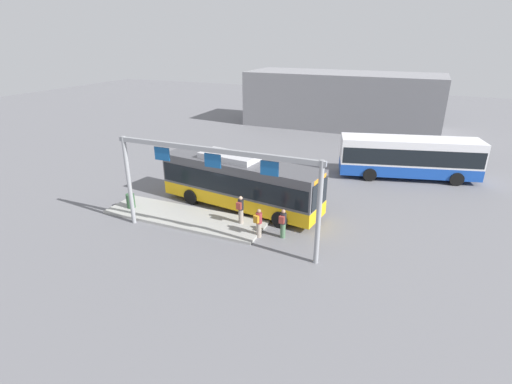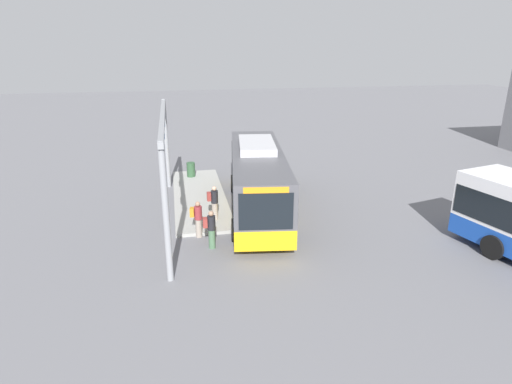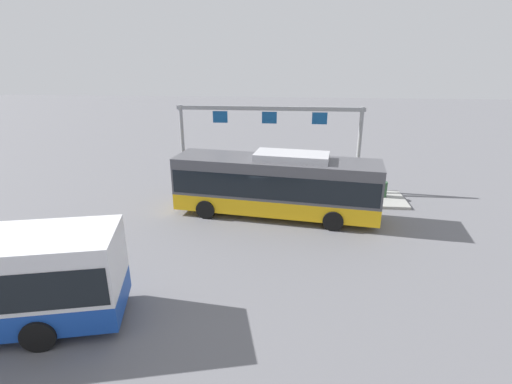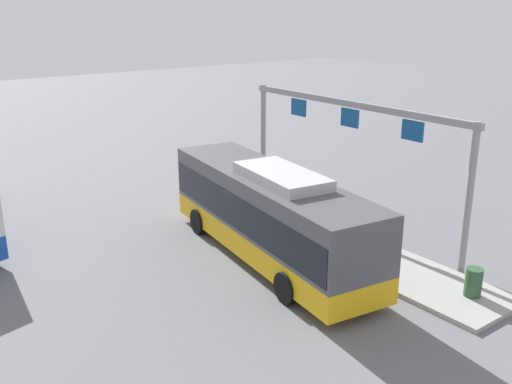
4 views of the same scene
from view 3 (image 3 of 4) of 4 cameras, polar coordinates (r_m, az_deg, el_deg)
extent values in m
plane|color=slate|center=(20.59, 2.87, -3.45)|extent=(120.00, 120.00, 0.00)
cube|color=#9E9E99|center=(23.22, 9.24, -0.74)|extent=(10.00, 2.80, 0.16)
cube|color=#EAAD14|center=(20.30, 2.90, -1.44)|extent=(10.77, 3.89, 0.85)
cube|color=#4C4C51|center=(19.84, 2.97, 2.26)|extent=(10.77, 3.89, 1.90)
cube|color=black|center=(19.90, 2.96, 1.71)|extent=(10.57, 3.90, 1.20)
cube|color=black|center=(21.39, -11.13, 2.93)|extent=(0.32, 2.11, 1.50)
cube|color=#B7B7BC|center=(19.42, 5.33, 5.28)|extent=(3.89, 2.23, 0.36)
cube|color=orange|center=(21.14, -11.10, 5.12)|extent=(0.35, 1.75, 0.28)
cylinder|color=black|center=(20.19, -7.47, -2.55)|extent=(1.03, 0.43, 1.00)
cylinder|color=black|center=(22.29, -5.35, -0.28)|extent=(1.03, 0.43, 1.00)
cylinder|color=black|center=(19.03, 11.38, -4.21)|extent=(1.03, 0.43, 1.00)
cylinder|color=black|center=(21.25, 11.64, -1.64)|extent=(1.03, 0.43, 1.00)
cylinder|color=black|center=(13.33, -29.54, -18.00)|extent=(1.04, 0.53, 1.00)
cylinder|color=black|center=(15.18, -26.50, -12.62)|extent=(1.04, 0.53, 1.00)
cylinder|color=gray|center=(23.62, -3.06, 0.75)|extent=(0.33, 0.33, 0.85)
cylinder|color=maroon|center=(23.40, -3.09, 2.43)|extent=(0.40, 0.40, 0.60)
sphere|color=#9E755B|center=(23.28, -3.11, 3.39)|extent=(0.22, 0.22, 0.22)
cube|color=#BF7F1E|center=(23.62, -2.88, 2.68)|extent=(0.31, 0.23, 0.40)
cylinder|color=#476B4C|center=(23.40, -6.18, 0.47)|extent=(0.28, 0.28, 0.85)
cylinder|color=black|center=(23.17, -6.25, 2.16)|extent=(0.34, 0.34, 0.60)
sphere|color=#9E755B|center=(23.05, -6.29, 3.13)|extent=(0.22, 0.22, 0.22)
cube|color=maroon|center=(23.40, -6.13, 2.42)|extent=(0.28, 0.18, 0.40)
cylinder|color=gray|center=(22.58, 0.36, 0.30)|extent=(0.28, 0.28, 0.85)
cylinder|color=black|center=(22.35, 0.36, 2.05)|extent=(0.34, 0.34, 0.60)
sphere|color=tan|center=(22.23, 0.37, 3.06)|extent=(0.22, 0.22, 0.22)
cube|color=maroon|center=(22.59, 0.41, 2.33)|extent=(0.28, 0.18, 0.40)
cylinder|color=gray|center=(24.35, 15.01, 6.01)|extent=(0.24, 0.24, 5.20)
cylinder|color=gray|center=(24.97, -10.82, 6.67)|extent=(0.24, 0.24, 5.20)
cube|color=gray|center=(23.61, 2.01, 12.30)|extent=(11.38, 0.20, 0.24)
cube|color=#144C8C|center=(23.70, 9.43, 10.74)|extent=(0.90, 0.08, 0.70)
cube|color=#144C8C|center=(23.69, 1.99, 10.99)|extent=(0.90, 0.08, 0.70)
cube|color=#144C8C|center=(24.05, -5.34, 11.05)|extent=(0.90, 0.08, 0.70)
cylinder|color=#2D5133|center=(23.85, 18.28, 0.41)|extent=(0.52, 0.52, 0.90)
camera|label=1|loc=(40.75, -10.42, 22.48)|focal=27.07mm
camera|label=2|loc=(31.16, -38.92, 15.83)|focal=30.31mm
camera|label=4|loc=(15.95, 71.11, 8.78)|focal=40.98mm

